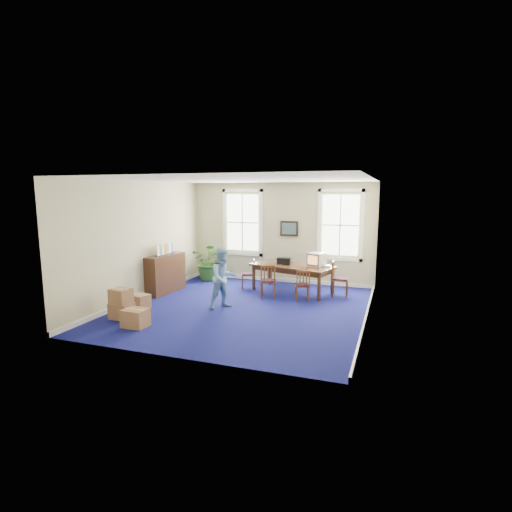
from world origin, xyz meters
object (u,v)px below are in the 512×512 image
(crt_tv, at_px, (317,259))
(cardboard_boxes, at_px, (130,303))
(man, at_px, (224,278))
(potted_plant, at_px, (210,262))
(credenza, at_px, (166,273))
(chair_near_left, at_px, (268,281))
(conference_table, at_px, (292,278))

(crt_tv, xyz_separation_m, cardboard_boxes, (-3.61, -3.71, -0.62))
(crt_tv, height_order, man, man)
(potted_plant, height_order, cardboard_boxes, potted_plant)
(credenza, bearing_deg, chair_near_left, 14.17)
(conference_table, relative_size, chair_near_left, 2.51)
(conference_table, relative_size, credenza, 1.64)
(conference_table, xyz_separation_m, crt_tv, (0.69, 0.05, 0.59))
(chair_near_left, bearing_deg, cardboard_boxes, 35.72)
(conference_table, distance_m, crt_tv, 0.91)
(credenza, relative_size, potted_plant, 1.15)
(chair_near_left, height_order, cardboard_boxes, chair_near_left)
(conference_table, distance_m, chair_near_left, 0.94)
(chair_near_left, relative_size, credenza, 0.65)
(conference_table, distance_m, potted_plant, 3.03)
(potted_plant, bearing_deg, chair_near_left, -29.59)
(conference_table, relative_size, crt_tv, 5.08)
(credenza, distance_m, potted_plant, 1.96)
(conference_table, bearing_deg, cardboard_boxes, -113.07)
(conference_table, distance_m, cardboard_boxes, 4.68)
(conference_table, height_order, crt_tv, crt_tv)
(conference_table, height_order, chair_near_left, chair_near_left)
(chair_near_left, distance_m, credenza, 3.02)
(crt_tv, relative_size, cardboard_boxes, 0.35)
(crt_tv, xyz_separation_m, chair_near_left, (-1.17, -0.85, -0.53))
(credenza, distance_m, cardboard_boxes, 2.44)
(chair_near_left, bearing_deg, potted_plant, -43.38)
(credenza, bearing_deg, conference_table, 25.29)
(chair_near_left, relative_size, man, 0.61)
(crt_tv, xyz_separation_m, credenza, (-4.16, -1.34, -0.43))
(man, bearing_deg, potted_plant, 69.66)
(conference_table, xyz_separation_m, cardboard_boxes, (-2.92, -3.66, -0.03))
(crt_tv, height_order, cardboard_boxes, crt_tv)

